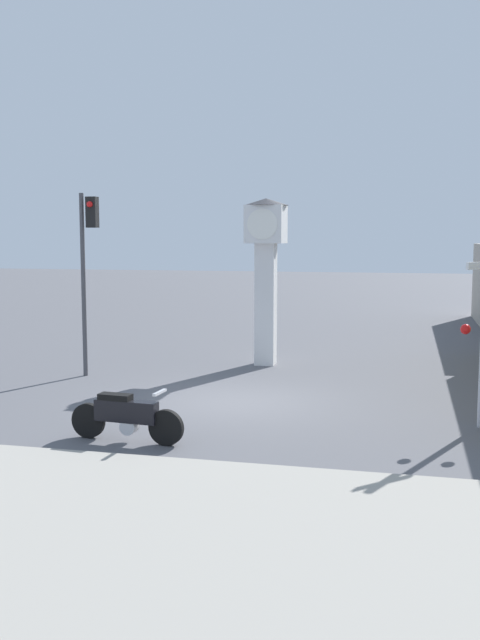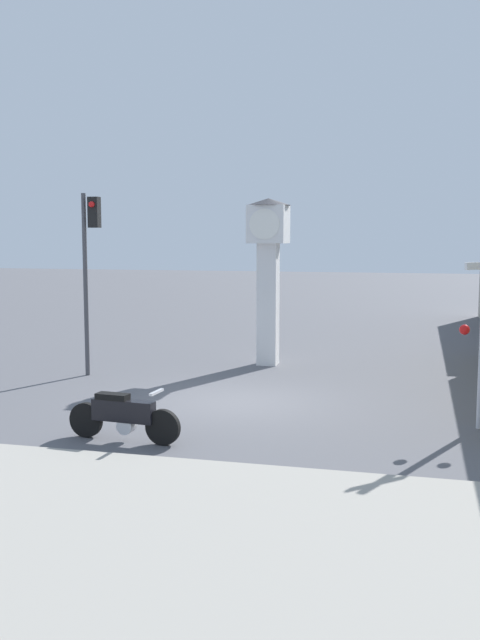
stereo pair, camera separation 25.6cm
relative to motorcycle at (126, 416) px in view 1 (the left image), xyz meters
The scene contains 5 objects.
ground_plane 3.70m from the motorcycle, 71.64° to the left, with size 120.00×120.00×0.00m, color #56565B.
sidewalk_strip 4.19m from the motorcycle, 73.90° to the right, with size 36.00×6.00×0.10m.
motorcycle is the anchor object (origin of this frame).
clock_tower 8.81m from the motorcycle, 83.58° to the left, with size 1.29×1.29×4.80m.
traffic_light 7.07m from the motorcycle, 120.70° to the left, with size 0.50×0.35×4.84m.
Camera 1 is at (3.74, -15.30, 3.71)m, focal length 40.00 mm.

